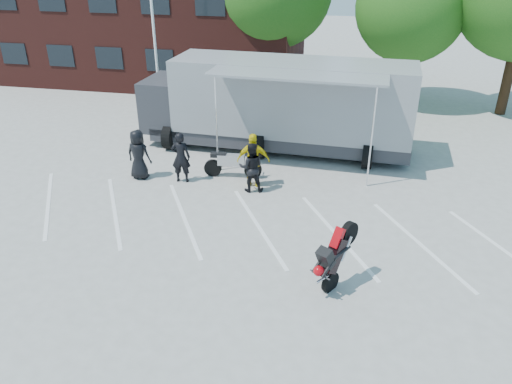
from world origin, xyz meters
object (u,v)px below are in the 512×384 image
at_px(flagpole, 157,12).
at_px(spectator_leather_a, 139,154).
at_px(spectator_leather_b, 181,157).
at_px(stunt_bike_rider, 343,279).
at_px(tree_mid, 411,7).
at_px(parked_motorcycle, 233,177).
at_px(spectator_leather_c, 251,167).
at_px(transporter_truck, 279,149).
at_px(spectator_hivis, 253,160).

height_order(flagpole, spectator_leather_a, flagpole).
bearing_deg(spectator_leather_b, stunt_bike_rider, 134.48).
height_order(tree_mid, parked_motorcycle, tree_mid).
relative_size(parked_motorcycle, spectator_leather_a, 1.18).
bearing_deg(spectator_leather_c, transporter_truck, -105.69).
bearing_deg(stunt_bike_rider, tree_mid, 114.56).
xyz_separation_m(tree_mid, parked_motorcycle, (-6.44, -10.68, -4.94)).
height_order(flagpole, parked_motorcycle, flagpole).
bearing_deg(spectator_leather_a, stunt_bike_rider, 154.09).
distance_m(stunt_bike_rider, spectator_leather_a, 9.09).
height_order(spectator_leather_a, spectator_leather_b, spectator_leather_b).
bearing_deg(tree_mid, transporter_truck, -124.79).
relative_size(parked_motorcycle, stunt_bike_rider, 1.17).
xyz_separation_m(parked_motorcycle, spectator_leather_c, (0.91, -0.96, 0.89)).
xyz_separation_m(transporter_truck, spectator_leather_b, (-2.93, -3.88, 0.94)).
xyz_separation_m(transporter_truck, parked_motorcycle, (-1.20, -3.15, 0.00)).
distance_m(tree_mid, spectator_hivis, 13.15).
distance_m(tree_mid, spectator_leather_a, 15.58).
distance_m(spectator_leather_b, spectator_leather_c, 2.65).
bearing_deg(spectator_leather_b, spectator_hivis, 176.42).
xyz_separation_m(parked_motorcycle, spectator_hivis, (0.90, -0.56, 0.98)).
bearing_deg(tree_mid, spectator_leather_b, -125.58).
bearing_deg(spectator_leather_c, spectator_hivis, -100.51).
bearing_deg(spectator_hivis, tree_mid, -124.93).
distance_m(transporter_truck, spectator_leather_a, 6.07).
bearing_deg(spectator_leather_c, flagpole, -60.89).
height_order(transporter_truck, spectator_leather_c, transporter_truck).
bearing_deg(spectator_hivis, spectator_leather_c, 82.36).
relative_size(flagpole, spectator_leather_a, 4.31).
bearing_deg(tree_mid, spectator_leather_a, -130.48).
distance_m(parked_motorcycle, spectator_leather_a, 3.55).
bearing_deg(flagpole, transporter_truck, -22.89).
bearing_deg(spectator_leather_a, flagpole, -71.32).
xyz_separation_m(spectator_leather_b, spectator_leather_c, (2.64, -0.23, -0.05)).
bearing_deg(tree_mid, flagpole, -156.03).
bearing_deg(flagpole, spectator_leather_c, -49.30).
xyz_separation_m(tree_mid, spectator_leather_b, (-8.17, -11.42, -4.00)).
distance_m(flagpole, stunt_bike_rider, 15.34).
height_order(tree_mid, spectator_leather_a, tree_mid).
height_order(stunt_bike_rider, spectator_leather_b, spectator_leather_b).
relative_size(tree_mid, spectator_leather_a, 4.13).
relative_size(spectator_leather_a, spectator_hivis, 0.94).
height_order(transporter_truck, spectator_hivis, spectator_hivis).
height_order(spectator_leather_b, spectator_hivis, spectator_hivis).
bearing_deg(spectator_leather_a, transporter_truck, -133.35).
bearing_deg(spectator_leather_b, tree_mid, -132.83).
height_order(tree_mid, spectator_leather_b, tree_mid).
xyz_separation_m(spectator_leather_a, spectator_hivis, (4.24, 0.21, 0.05)).
bearing_deg(flagpole, parked_motorcycle, -49.80).
relative_size(parked_motorcycle, spectator_leather_b, 1.17).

